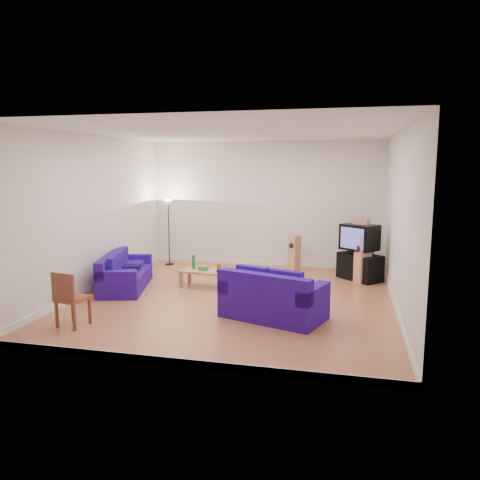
% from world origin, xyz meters
% --- Properties ---
extents(room, '(6.01, 6.51, 3.21)m').
position_xyz_m(room, '(0.00, 0.00, 1.54)').
color(room, brown).
rests_on(room, ground).
extents(sofa_three_seat, '(1.27, 2.03, 0.73)m').
position_xyz_m(sofa_three_seat, '(-2.50, 0.22, 0.27)').
color(sofa_three_seat, '#1C0073').
rests_on(sofa_three_seat, ground).
extents(sofa_loveseat, '(1.89, 1.43, 0.84)m').
position_xyz_m(sofa_loveseat, '(0.90, -1.05, 0.32)').
color(sofa_loveseat, '#1C0073').
rests_on(sofa_loveseat, ground).
extents(coffee_table, '(1.08, 0.64, 0.37)m').
position_xyz_m(coffee_table, '(-0.85, 0.69, 0.32)').
color(coffee_table, tan).
rests_on(coffee_table, ground).
extents(bottle, '(0.09, 0.09, 0.30)m').
position_xyz_m(bottle, '(-1.11, 0.75, 0.52)').
color(bottle, '#197233').
rests_on(bottle, coffee_table).
extents(tissue_box, '(0.22, 0.14, 0.09)m').
position_xyz_m(tissue_box, '(-0.88, 0.67, 0.42)').
color(tissue_box, green).
rests_on(tissue_box, coffee_table).
extents(red_canister, '(0.11, 0.11, 0.13)m').
position_xyz_m(red_canister, '(-0.54, 0.73, 0.44)').
color(red_canister, red).
rests_on(red_canister, coffee_table).
extents(remote, '(0.18, 0.12, 0.02)m').
position_xyz_m(remote, '(-0.48, 0.58, 0.38)').
color(remote, black).
rests_on(remote, coffee_table).
extents(tv_stand, '(1.07, 1.07, 0.59)m').
position_xyz_m(tv_stand, '(2.40, 2.14, 0.30)').
color(tv_stand, black).
rests_on(tv_stand, ground).
extents(av_receiver, '(0.56, 0.58, 0.11)m').
position_xyz_m(av_receiver, '(2.40, 2.11, 0.65)').
color(av_receiver, black).
rests_on(av_receiver, tv_stand).
extents(television, '(0.93, 0.89, 0.58)m').
position_xyz_m(television, '(2.36, 2.09, 0.99)').
color(television, black).
rests_on(television, av_receiver).
extents(centre_speaker, '(0.39, 0.27, 0.13)m').
position_xyz_m(centre_speaker, '(2.37, 2.13, 1.34)').
color(centre_speaker, tan).
rests_on(centre_speaker, television).
extents(speaker_left, '(0.30, 0.33, 0.88)m').
position_xyz_m(speaker_left, '(0.84, 2.70, 0.44)').
color(speaker_left, tan).
rests_on(speaker_left, ground).
extents(speaker_right, '(0.39, 0.39, 1.05)m').
position_xyz_m(speaker_right, '(2.45, 1.87, 0.53)').
color(speaker_right, tan).
rests_on(speaker_right, ground).
extents(floor_lamp, '(0.29, 0.29, 1.70)m').
position_xyz_m(floor_lamp, '(-2.45, 2.70, 1.41)').
color(floor_lamp, black).
rests_on(floor_lamp, ground).
extents(dining_chair, '(0.51, 0.51, 0.91)m').
position_xyz_m(dining_chair, '(-2.19, -2.21, 0.51)').
color(dining_chair, brown).
rests_on(dining_chair, ground).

